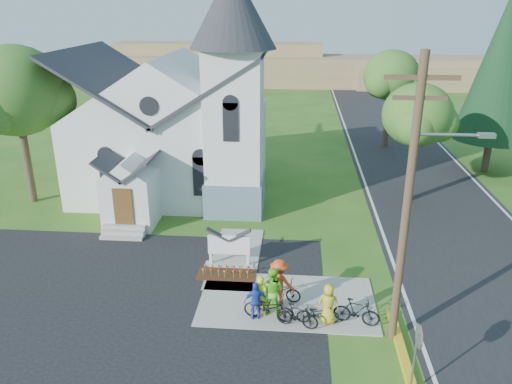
# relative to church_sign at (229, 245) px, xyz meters

# --- Properties ---
(ground) EXTENTS (120.00, 120.00, 0.00)m
(ground) POSITION_rel_church_sign_xyz_m (1.20, -3.20, -1.03)
(ground) COLOR #2A5A19
(ground) RESTS_ON ground
(parking_lot) EXTENTS (20.00, 16.00, 0.02)m
(parking_lot) POSITION_rel_church_sign_xyz_m (-5.80, -5.20, -1.02)
(parking_lot) COLOR black
(parking_lot) RESTS_ON ground
(road) EXTENTS (8.00, 90.00, 0.02)m
(road) POSITION_rel_church_sign_xyz_m (11.20, 11.80, -1.02)
(road) COLOR black
(road) RESTS_ON ground
(sidewalk) EXTENTS (7.00, 4.00, 0.05)m
(sidewalk) POSITION_rel_church_sign_xyz_m (2.70, -2.70, -1.00)
(sidewalk) COLOR gray
(sidewalk) RESTS_ON ground
(church) EXTENTS (12.35, 12.00, 13.00)m
(church) POSITION_rel_church_sign_xyz_m (-4.28, 9.28, 4.22)
(church) COLOR silver
(church) RESTS_ON ground
(church_sign) EXTENTS (2.20, 0.40, 1.70)m
(church_sign) POSITION_rel_church_sign_xyz_m (0.00, 0.00, 0.00)
(church_sign) COLOR gray
(church_sign) RESTS_ON ground
(flower_bed) EXTENTS (2.60, 1.10, 0.07)m
(flower_bed) POSITION_rel_church_sign_xyz_m (0.00, -0.90, -0.99)
(flower_bed) COLOR #361A0E
(flower_bed) RESTS_ON ground
(utility_pole) EXTENTS (3.45, 0.28, 10.00)m
(utility_pole) POSITION_rel_church_sign_xyz_m (6.56, -4.70, 4.38)
(utility_pole) COLOR #402B20
(utility_pole) RESTS_ON ground
(stop_sign) EXTENTS (0.11, 0.76, 2.48)m
(stop_sign) POSITION_rel_church_sign_xyz_m (6.63, -7.40, 0.75)
(stop_sign) COLOR gray
(stop_sign) RESTS_ON ground
(tree_lot_corner) EXTENTS (5.60, 5.60, 9.15)m
(tree_lot_corner) POSITION_rel_church_sign_xyz_m (-12.80, 6.80, 5.58)
(tree_lot_corner) COLOR #392A1F
(tree_lot_corner) RESTS_ON ground
(tree_road_near) EXTENTS (4.00, 4.00, 7.05)m
(tree_road_near) POSITION_rel_church_sign_xyz_m (9.70, 8.80, 4.18)
(tree_road_near) COLOR #392A1F
(tree_road_near) RESTS_ON ground
(tree_road_mid) EXTENTS (4.40, 4.40, 7.80)m
(tree_road_mid) POSITION_rel_church_sign_xyz_m (10.20, 20.80, 4.75)
(tree_road_mid) COLOR #392A1F
(tree_road_mid) RESTS_ON ground
(conifer) EXTENTS (5.20, 5.20, 12.40)m
(conifer) POSITION_rel_church_sign_xyz_m (16.20, 14.80, 6.36)
(conifer) COLOR #392A1F
(conifer) RESTS_ON ground
(distant_hills) EXTENTS (61.00, 10.00, 5.60)m
(distant_hills) POSITION_rel_church_sign_xyz_m (4.56, 53.13, 1.15)
(distant_hills) COLOR olive
(distant_hills) RESTS_ON ground
(cyclist_0) EXTENTS (0.70, 0.55, 1.68)m
(cyclist_0) POSITION_rel_church_sign_xyz_m (1.71, -3.77, -0.14)
(cyclist_0) COLOR #D2F21C
(cyclist_0) RESTS_ON sidewalk
(bike_0) EXTENTS (2.01, 0.99, 1.01)m
(bike_0) POSITION_rel_church_sign_xyz_m (2.03, -4.02, -0.47)
(bike_0) COLOR black
(bike_0) RESTS_ON sidewalk
(cyclist_1) EXTENTS (1.12, 0.99, 1.91)m
(cyclist_1) POSITION_rel_church_sign_xyz_m (2.12, -3.55, -0.02)
(cyclist_1) COLOR #67E12A
(cyclist_1) RESTS_ON sidewalk
(bike_1) EXTENTS (1.65, 0.83, 0.96)m
(bike_1) POSITION_rel_church_sign_xyz_m (3.11, -4.40, -0.50)
(bike_1) COLOR black
(bike_1) RESTS_ON sidewalk
(cyclist_2) EXTENTS (0.95, 0.56, 1.52)m
(cyclist_2) POSITION_rel_church_sign_xyz_m (1.55, -4.00, -0.22)
(cyclist_2) COLOR blue
(cyclist_2) RESTS_ON sidewalk
(bike_2) EXTENTS (1.88, 0.98, 0.94)m
(bike_2) POSITION_rel_church_sign_xyz_m (2.37, -2.69, -0.51)
(bike_2) COLOR black
(bike_2) RESTS_ON sidewalk
(cyclist_3) EXTENTS (1.41, 1.03, 1.95)m
(cyclist_3) POSITION_rel_church_sign_xyz_m (2.37, -2.97, -0.00)
(cyclist_3) COLOR #CE4016
(cyclist_3) RESTS_ON sidewalk
(bike_3) EXTENTS (1.79, 0.88, 1.04)m
(bike_3) POSITION_rel_church_sign_xyz_m (5.29, -4.02, -0.46)
(bike_3) COLOR black
(bike_3) RESTS_ON sidewalk
(cyclist_4) EXTENTS (0.82, 0.56, 1.61)m
(cyclist_4) POSITION_rel_church_sign_xyz_m (4.24, -4.04, -0.17)
(cyclist_4) COLOR gold
(cyclist_4) RESTS_ON sidewalk
(bike_4) EXTENTS (1.61, 0.59, 0.84)m
(bike_4) POSITION_rel_church_sign_xyz_m (3.87, -4.11, -0.56)
(bike_4) COLOR black
(bike_4) RESTS_ON sidewalk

